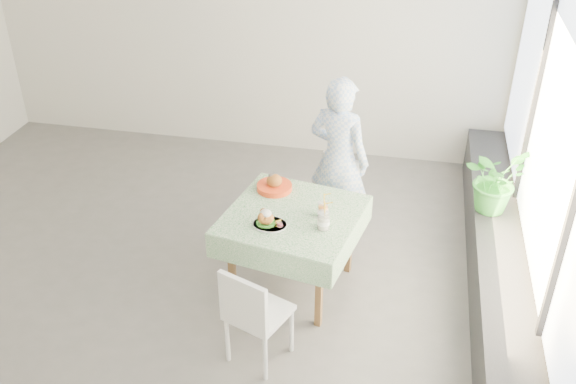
% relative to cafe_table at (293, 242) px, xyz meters
% --- Properties ---
extents(floor, '(6.00, 6.00, 0.00)m').
position_rel_cafe_table_xyz_m(floor, '(-1.10, 0.07, -0.46)').
color(floor, '#5C5957').
rests_on(floor, ground).
extents(wall_back, '(6.00, 0.02, 2.80)m').
position_rel_cafe_table_xyz_m(wall_back, '(-1.10, 2.57, 0.94)').
color(wall_back, silver).
rests_on(wall_back, ground).
extents(wall_right, '(0.02, 5.00, 2.80)m').
position_rel_cafe_table_xyz_m(wall_right, '(1.90, 0.07, 0.94)').
color(wall_right, silver).
rests_on(wall_right, ground).
extents(window_pane, '(0.01, 4.80, 2.18)m').
position_rel_cafe_table_xyz_m(window_pane, '(1.87, 0.07, 1.19)').
color(window_pane, '#D1E0F9').
rests_on(window_pane, ground).
extents(window_ledge, '(0.40, 4.80, 0.50)m').
position_rel_cafe_table_xyz_m(window_ledge, '(1.70, 0.07, -0.21)').
color(window_ledge, black).
rests_on(window_ledge, ground).
extents(cafe_table, '(1.22, 1.22, 0.74)m').
position_rel_cafe_table_xyz_m(cafe_table, '(0.00, 0.00, 0.00)').
color(cafe_table, brown).
rests_on(cafe_table, ground).
extents(chair_far, '(0.51, 0.51, 0.82)m').
position_rel_cafe_table_xyz_m(chair_far, '(0.21, 0.76, -0.21)').
color(chair_far, white).
rests_on(chair_far, ground).
extents(chair_near, '(0.52, 0.52, 0.85)m').
position_rel_cafe_table_xyz_m(chair_near, '(-0.08, -0.88, -0.20)').
color(chair_near, white).
rests_on(chair_near, ground).
extents(diner, '(0.68, 0.55, 1.61)m').
position_rel_cafe_table_xyz_m(diner, '(0.25, 0.88, 0.34)').
color(diner, '#91B4E8').
rests_on(diner, ground).
extents(main_dish, '(0.28, 0.28, 0.14)m').
position_rel_cafe_table_xyz_m(main_dish, '(-0.16, -0.21, 0.33)').
color(main_dish, white).
rests_on(main_dish, cafe_table).
extents(juice_cup_orange, '(0.09, 0.09, 0.26)m').
position_rel_cafe_table_xyz_m(juice_cup_orange, '(0.25, 0.02, 0.34)').
color(juice_cup_orange, white).
rests_on(juice_cup_orange, cafe_table).
extents(juice_cup_lemonade, '(0.10, 0.10, 0.29)m').
position_rel_cafe_table_xyz_m(juice_cup_lemonade, '(0.28, -0.16, 0.35)').
color(juice_cup_lemonade, white).
rests_on(juice_cup_lemonade, cafe_table).
extents(second_dish, '(0.31, 0.31, 0.15)m').
position_rel_cafe_table_xyz_m(second_dish, '(-0.23, 0.34, 0.32)').
color(second_dish, red).
rests_on(second_dish, cafe_table).
extents(potted_plant, '(0.71, 0.72, 0.60)m').
position_rel_cafe_table_xyz_m(potted_plant, '(1.63, 0.82, 0.34)').
color(potted_plant, '#2F802A').
rests_on(potted_plant, window_ledge).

